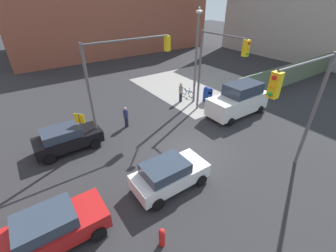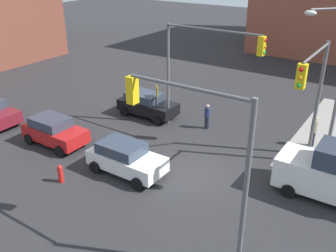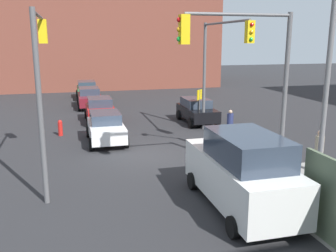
{
  "view_description": "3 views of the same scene",
  "coord_description": "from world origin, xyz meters",
  "px_view_note": "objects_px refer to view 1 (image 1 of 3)",
  "views": [
    {
      "loc": [
        -7.9,
        -8.78,
        8.81
      ],
      "look_at": [
        -0.59,
        1.7,
        1.25
      ],
      "focal_mm": 24.0,
      "sensor_mm": 36.0,
      "label": 1
    },
    {
      "loc": [
        7.97,
        -14.18,
        10.28
      ],
      "look_at": [
        -2.51,
        1.5,
        1.46
      ],
      "focal_mm": 40.0,
      "sensor_mm": 36.0,
      "label": 2
    },
    {
      "loc": [
        17.21,
        -3.5,
        5.51
      ],
      "look_at": [
        -0.55,
        1.16,
        1.26
      ],
      "focal_mm": 40.0,
      "sensor_mm": 36.0,
      "label": 3
    }
  ],
  "objects_px": {
    "mailbox_blue": "(208,94)",
    "pedestrian_crossing": "(181,92)",
    "fire_hydrant": "(162,237)",
    "traffic_signal_ne_corner": "(216,61)",
    "pedestrian_waiting": "(126,117)",
    "coupe_red": "(55,227)",
    "smokestack": "(199,1)",
    "street_lamp_corner": "(197,51)",
    "traffic_signal_nw_corner": "(123,69)",
    "hatchback_white": "(169,174)",
    "traffic_signal_se_corner": "(302,99)",
    "van_white_delivery": "(239,100)",
    "coupe_black": "(67,138)",
    "bicycle_leaning_on_fence": "(187,93)"
  },
  "relations": [
    {
      "from": "mailbox_blue",
      "to": "coupe_red",
      "type": "distance_m",
      "value": 16.01
    },
    {
      "from": "coupe_black",
      "to": "traffic_signal_ne_corner",
      "type": "bearing_deg",
      "value": -9.78
    },
    {
      "from": "traffic_signal_nw_corner",
      "to": "coupe_black",
      "type": "bearing_deg",
      "value": 177.04
    },
    {
      "from": "smokestack",
      "to": "traffic_signal_ne_corner",
      "type": "xyz_separation_m",
      "value": [
        -22.3,
        -27.16,
        -2.9
      ]
    },
    {
      "from": "smokestack",
      "to": "bicycle_leaning_on_fence",
      "type": "relative_size",
      "value": 8.54
    },
    {
      "from": "traffic_signal_ne_corner",
      "to": "coupe_black",
      "type": "xyz_separation_m",
      "value": [
        -10.88,
        1.88,
        -3.72
      ]
    },
    {
      "from": "traffic_signal_ne_corner",
      "to": "pedestrian_crossing",
      "type": "bearing_deg",
      "value": 94.69
    },
    {
      "from": "traffic_signal_nw_corner",
      "to": "traffic_signal_se_corner",
      "type": "xyz_separation_m",
      "value": [
        4.79,
        -9.0,
        -0.08
      ]
    },
    {
      "from": "smokestack",
      "to": "traffic_signal_ne_corner",
      "type": "distance_m",
      "value": 35.26
    },
    {
      "from": "smokestack",
      "to": "van_white_delivery",
      "type": "bearing_deg",
      "value": -125.66
    },
    {
      "from": "street_lamp_corner",
      "to": "pedestrian_waiting",
      "type": "height_order",
      "value": "street_lamp_corner"
    },
    {
      "from": "street_lamp_corner",
      "to": "traffic_signal_nw_corner",
      "type": "bearing_deg",
      "value": -171.77
    },
    {
      "from": "pedestrian_waiting",
      "to": "bicycle_leaning_on_fence",
      "type": "bearing_deg",
      "value": -63.31
    },
    {
      "from": "coupe_red",
      "to": "pedestrian_crossing",
      "type": "bearing_deg",
      "value": 32.79
    },
    {
      "from": "coupe_red",
      "to": "pedestrian_waiting",
      "type": "height_order",
      "value": "pedestrian_waiting"
    },
    {
      "from": "pedestrian_waiting",
      "to": "bicycle_leaning_on_fence",
      "type": "relative_size",
      "value": 0.93
    },
    {
      "from": "fire_hydrant",
      "to": "bicycle_leaning_on_fence",
      "type": "bearing_deg",
      "value": 47.07
    },
    {
      "from": "mailbox_blue",
      "to": "coupe_black",
      "type": "height_order",
      "value": "coupe_black"
    },
    {
      "from": "bicycle_leaning_on_fence",
      "to": "van_white_delivery",
      "type": "bearing_deg",
      "value": -79.84
    },
    {
      "from": "coupe_black",
      "to": "pedestrian_crossing",
      "type": "height_order",
      "value": "pedestrian_crossing"
    },
    {
      "from": "hatchback_white",
      "to": "pedestrian_waiting",
      "type": "distance_m",
      "value": 7.0
    },
    {
      "from": "street_lamp_corner",
      "to": "bicycle_leaning_on_fence",
      "type": "bearing_deg",
      "value": 68.93
    },
    {
      "from": "traffic_signal_ne_corner",
      "to": "pedestrian_waiting",
      "type": "relative_size",
      "value": 3.98
    },
    {
      "from": "hatchback_white",
      "to": "street_lamp_corner",
      "type": "bearing_deg",
      "value": 42.66
    },
    {
      "from": "traffic_signal_se_corner",
      "to": "traffic_signal_ne_corner",
      "type": "bearing_deg",
      "value": 75.98
    },
    {
      "from": "traffic_signal_nw_corner",
      "to": "street_lamp_corner",
      "type": "distance_m",
      "value": 7.15
    },
    {
      "from": "traffic_signal_se_corner",
      "to": "van_white_delivery",
      "type": "relative_size",
      "value": 1.2
    },
    {
      "from": "hatchback_white",
      "to": "pedestrian_waiting",
      "type": "xyz_separation_m",
      "value": [
        0.92,
        6.94,
        0.0
      ]
    },
    {
      "from": "mailbox_blue",
      "to": "pedestrian_crossing",
      "type": "bearing_deg",
      "value": 143.13
    },
    {
      "from": "traffic_signal_se_corner",
      "to": "traffic_signal_ne_corner",
      "type": "distance_m",
      "value": 7.57
    },
    {
      "from": "traffic_signal_nw_corner",
      "to": "van_white_delivery",
      "type": "relative_size",
      "value": 1.2
    },
    {
      "from": "smokestack",
      "to": "traffic_signal_se_corner",
      "type": "distance_m",
      "value": 42.2
    },
    {
      "from": "traffic_signal_ne_corner",
      "to": "hatchback_white",
      "type": "height_order",
      "value": "traffic_signal_ne_corner"
    },
    {
      "from": "mailbox_blue",
      "to": "hatchback_white",
      "type": "distance_m",
      "value": 11.34
    },
    {
      "from": "hatchback_white",
      "to": "bicycle_leaning_on_fence",
      "type": "relative_size",
      "value": 2.28
    },
    {
      "from": "traffic_signal_ne_corner",
      "to": "van_white_delivery",
      "type": "height_order",
      "value": "traffic_signal_ne_corner"
    },
    {
      "from": "fire_hydrant",
      "to": "pedestrian_crossing",
      "type": "distance_m",
      "value": 14.12
    },
    {
      "from": "street_lamp_corner",
      "to": "coupe_black",
      "type": "relative_size",
      "value": 1.97
    },
    {
      "from": "traffic_signal_se_corner",
      "to": "fire_hydrant",
      "type": "relative_size",
      "value": 6.91
    },
    {
      "from": "smokestack",
      "to": "street_lamp_corner",
      "type": "distance_m",
      "value": 32.93
    },
    {
      "from": "traffic_signal_nw_corner",
      "to": "coupe_red",
      "type": "height_order",
      "value": "traffic_signal_nw_corner"
    },
    {
      "from": "smokestack",
      "to": "street_lamp_corner",
      "type": "bearing_deg",
      "value": -131.75
    },
    {
      "from": "traffic_signal_ne_corner",
      "to": "van_white_delivery",
      "type": "relative_size",
      "value": 1.2
    },
    {
      "from": "smokestack",
      "to": "traffic_signal_se_corner",
      "type": "xyz_separation_m",
      "value": [
        -24.14,
        -34.5,
        -2.88
      ]
    },
    {
      "from": "traffic_signal_se_corner",
      "to": "street_lamp_corner",
      "type": "relative_size",
      "value": 0.81
    },
    {
      "from": "smokestack",
      "to": "pedestrian_crossing",
      "type": "relative_size",
      "value": 8.16
    },
    {
      "from": "pedestrian_crossing",
      "to": "bicycle_leaning_on_fence",
      "type": "relative_size",
      "value": 1.05
    },
    {
      "from": "street_lamp_corner",
      "to": "bicycle_leaning_on_fence",
      "type": "height_order",
      "value": "street_lamp_corner"
    },
    {
      "from": "street_lamp_corner",
      "to": "pedestrian_crossing",
      "type": "xyz_separation_m",
      "value": [
        -0.76,
        0.98,
        -3.74
      ]
    },
    {
      "from": "street_lamp_corner",
      "to": "coupe_black",
      "type": "distance_m",
      "value": 12.0
    }
  ]
}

